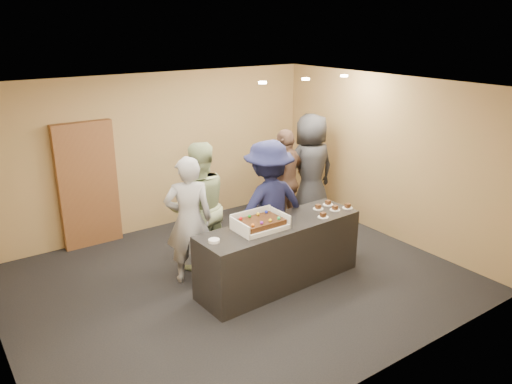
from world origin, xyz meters
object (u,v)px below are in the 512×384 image
person_dark_suit (311,170)px  person_navy_man (268,207)px  serving_counter (280,253)px  cake_box (259,225)px  person_server_grey (189,220)px  person_brown_extra (286,182)px  plate_stack (214,241)px  person_sage_man (199,207)px  storage_cabinet (88,185)px  sheet_cake (260,222)px

person_dark_suit → person_navy_man: bearing=34.0°
serving_counter → cake_box: 0.60m
person_server_grey → person_brown_extra: size_ratio=1.00×
serving_counter → plate_stack: plate_stack is taller
cake_box → person_sage_man: size_ratio=0.35×
storage_cabinet → person_navy_man: bearing=-51.8°
serving_counter → person_server_grey: person_server_grey is taller
storage_cabinet → sheet_cake: size_ratio=3.55×
storage_cabinet → person_sage_man: (1.05, -1.73, -0.06)m
serving_counter → sheet_cake: (-0.33, -0.00, 0.55)m
person_sage_man → person_brown_extra: size_ratio=1.05×
plate_stack → person_dark_suit: size_ratio=0.07×
storage_cabinet → sheet_cake: (1.38, -2.80, -0.02)m
person_sage_man → storage_cabinet: bearing=-57.4°
sheet_cake → person_brown_extra: 2.05m
cake_box → person_server_grey: bearing=129.7°
serving_counter → person_dark_suit: 2.37m
person_sage_man → plate_stack: bearing=71.8°
serving_counter → person_brown_extra: (1.19, 1.38, 0.46)m
person_server_grey → serving_counter: bearing=161.9°
sheet_cake → cake_box: bearing=89.1°
plate_stack → cake_box: bearing=2.7°
serving_counter → person_dark_suit: person_dark_suit is taller
person_server_grey → person_sage_man: size_ratio=0.95×
cake_box → person_sage_man: (-0.33, 1.04, 0.01)m
sheet_cake → person_dark_suit: bearing=34.2°
serving_counter → sheet_cake: bearing=177.6°
cake_box → person_brown_extra: bearing=41.7°
person_server_grey → person_navy_man: 1.16m
plate_stack → person_sage_man: 1.14m
person_brown_extra → plate_stack: bearing=11.3°
person_brown_extra → cake_box: bearing=21.2°
cake_box → plate_stack: 0.71m
sheet_cake → person_brown_extra: size_ratio=0.31×
storage_cabinet → person_sage_man: size_ratio=1.07×
person_server_grey → sheet_cake: bearing=150.1°
sheet_cake → person_navy_man: bearing=44.1°
person_server_grey → storage_cabinet: bearing=-48.4°
person_navy_man → sheet_cake: bearing=46.5°
serving_counter → person_sage_man: bearing=119.3°
storage_cabinet → cake_box: storage_cabinet is taller
sheet_cake → person_server_grey: person_server_grey is taller
cake_box → person_navy_man: person_navy_man is taller
person_navy_man → serving_counter: bearing=75.8°
serving_counter → plate_stack: size_ratio=16.85×
person_dark_suit → cake_box: bearing=36.8°
person_server_grey → person_navy_man: (1.10, -0.34, 0.06)m
cake_box → sheet_cake: bearing=-90.9°
person_dark_suit → plate_stack: bearing=30.2°
person_server_grey → person_navy_man: person_navy_man is taller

